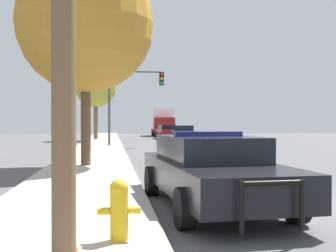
# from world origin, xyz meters

# --- Properties ---
(ground_plane) EXTENTS (110.00, 110.00, 0.00)m
(ground_plane) POSITION_xyz_m (0.00, 0.00, 0.00)
(ground_plane) COLOR #565659
(sidewalk_left) EXTENTS (3.00, 110.00, 0.13)m
(sidewalk_left) POSITION_xyz_m (-5.10, 0.00, 0.07)
(sidewalk_left) COLOR #BCB7AD
(sidewalk_left) RESTS_ON ground_plane
(police_car) EXTENTS (2.39, 5.30, 1.48)m
(police_car) POSITION_xyz_m (-2.38, 0.28, 0.74)
(police_car) COLOR black
(police_car) RESTS_ON ground_plane
(fire_hydrant) EXTENTS (0.56, 0.25, 0.80)m
(fire_hydrant) POSITION_xyz_m (-4.23, -2.34, 0.55)
(fire_hydrant) COLOR gold
(fire_hydrant) RESTS_ON sidewalk_left
(traffic_light) EXTENTS (3.77, 0.35, 5.12)m
(traffic_light) POSITION_xyz_m (-2.99, 20.64, 3.76)
(traffic_light) COLOR #424247
(traffic_light) RESTS_ON sidewalk_left
(car_background_distant) EXTENTS (1.97, 4.61, 1.45)m
(car_background_distant) POSITION_xyz_m (1.26, 34.59, 0.78)
(car_background_distant) COLOR maroon
(car_background_distant) RESTS_ON ground_plane
(car_background_oncoming) EXTENTS (2.26, 4.24, 1.41)m
(car_background_oncoming) POSITION_xyz_m (1.90, 28.41, 0.76)
(car_background_oncoming) COLOR navy
(car_background_oncoming) RESTS_ON ground_plane
(box_truck) EXTENTS (2.98, 7.75, 3.35)m
(box_truck) POSITION_xyz_m (1.98, 44.07, 1.76)
(box_truck) COLOR maroon
(box_truck) RESTS_ON ground_plane
(tree_sidewalk_far) EXTENTS (3.78, 3.78, 6.74)m
(tree_sidewalk_far) POSITION_xyz_m (-5.76, 31.39, 4.95)
(tree_sidewalk_far) COLOR brown
(tree_sidewalk_far) RESTS_ON sidewalk_left
(tree_sidewalk_near) EXTENTS (4.91, 4.91, 7.52)m
(tree_sidewalk_near) POSITION_xyz_m (-5.25, 7.56, 5.18)
(tree_sidewalk_near) COLOR brown
(tree_sidewalk_near) RESTS_ON sidewalk_left
(traffic_cone) EXTENTS (0.30, 0.30, 0.56)m
(traffic_cone) POSITION_xyz_m (-4.87, -2.77, 0.41)
(traffic_cone) COLOR orange
(traffic_cone) RESTS_ON sidewalk_left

